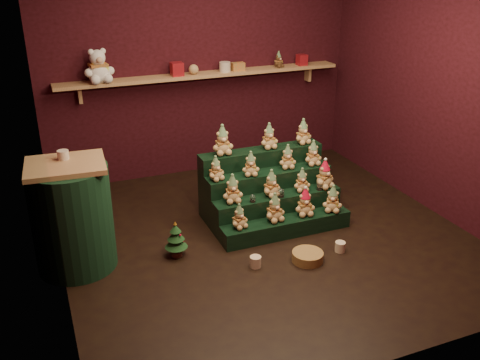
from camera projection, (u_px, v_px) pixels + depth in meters
name	position (u px, v px, depth m)	size (l,w,h in m)	color
ground	(265.00, 236.00, 5.52)	(4.00, 4.00, 0.00)	black
back_wall	(199.00, 64.00, 6.71)	(4.00, 0.10, 2.80)	black
front_wall	(411.00, 188.00, 3.22)	(4.00, 0.10, 2.80)	black
left_wall	(35.00, 130.00, 4.26)	(0.10, 4.00, 2.80)	black
right_wall	(443.00, 85.00, 5.68)	(0.10, 4.00, 2.80)	black
back_shelf	(204.00, 75.00, 6.60)	(3.60, 0.26, 0.24)	tan
riser_tier_front	(286.00, 227.00, 5.51)	(1.40, 0.22, 0.18)	black
riser_tier_midfront	(277.00, 210.00, 5.67)	(1.40, 0.22, 0.36)	black
riser_tier_midback	(269.00, 194.00, 5.82)	(1.40, 0.22, 0.54)	black
riser_tier_back	(261.00, 179.00, 5.97)	(1.40, 0.22, 0.72)	black
teddy_0	(239.00, 216.00, 5.26)	(0.18, 0.16, 0.25)	tan
teddy_1	(275.00, 207.00, 5.39)	(0.21, 0.19, 0.30)	tan
teddy_2	(305.00, 202.00, 5.51)	(0.21, 0.19, 0.30)	tan
teddy_3	(333.00, 199.00, 5.59)	(0.20, 0.18, 0.29)	tan
teddy_4	(232.00, 189.00, 5.38)	(0.21, 0.19, 0.29)	tan
teddy_5	(271.00, 183.00, 5.52)	(0.20, 0.18, 0.28)	tan
teddy_6	(302.00, 180.00, 5.64)	(0.18, 0.16, 0.25)	tan
teddy_7	(325.00, 174.00, 5.71)	(0.22, 0.20, 0.31)	tan
teddy_8	(216.00, 169.00, 5.45)	(0.18, 0.16, 0.25)	tan
teddy_9	(251.00, 164.00, 5.57)	(0.18, 0.16, 0.26)	tan
teddy_10	(288.00, 157.00, 5.75)	(0.18, 0.17, 0.26)	tan
teddy_11	(313.00, 153.00, 5.84)	(0.19, 0.17, 0.27)	tan
teddy_12	(222.00, 140.00, 5.62)	(0.22, 0.20, 0.31)	tan
teddy_13	(269.00, 136.00, 5.80)	(0.20, 0.18, 0.28)	tan
teddy_14	(303.00, 132.00, 5.94)	(0.20, 0.18, 0.28)	tan
snow_globe_a	(253.00, 198.00, 5.42)	(0.06, 0.06, 0.08)	black
snow_globe_b	(281.00, 193.00, 5.53)	(0.07, 0.07, 0.09)	black
snow_globe_c	(320.00, 186.00, 5.69)	(0.07, 0.07, 0.09)	black
side_table	(72.00, 217.00, 4.81)	(0.72, 0.72, 1.03)	tan
table_ornament	(63.00, 155.00, 4.67)	(0.10, 0.10, 0.08)	beige
mini_christmas_tree	(176.00, 239.00, 5.09)	(0.22, 0.22, 0.37)	#422117
mug_left	(256.00, 262.00, 4.96)	(0.11, 0.11, 0.11)	beige
mug_right	(340.00, 247.00, 5.22)	(0.10, 0.10, 0.10)	beige
wicker_basket	(308.00, 257.00, 5.06)	(0.30, 0.30, 0.09)	olive
white_bear	(98.00, 61.00, 6.03)	(0.34, 0.31, 0.48)	white
brown_bear	(279.00, 60.00, 6.87)	(0.14, 0.13, 0.20)	#4E2F1A
gift_tin_red_a	(177.00, 69.00, 6.42)	(0.14, 0.14, 0.16)	maroon
gift_tin_cream	(225.00, 67.00, 6.64)	(0.14, 0.14, 0.12)	beige
gift_tin_red_b	(302.00, 60.00, 7.01)	(0.12, 0.12, 0.14)	maroon
shelf_plush_ball	(194.00, 69.00, 6.50)	(0.12, 0.12, 0.12)	tan
scarf_gift_box	(238.00, 67.00, 6.70)	(0.16, 0.10, 0.10)	#D6501E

